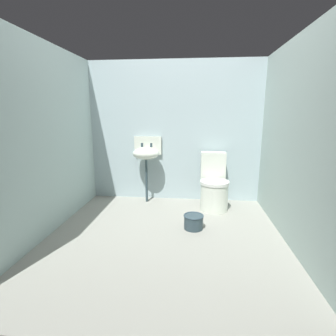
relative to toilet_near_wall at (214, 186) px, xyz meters
name	(u,v)px	position (x,y,z in m)	size (l,w,h in m)	color
ground_plane	(165,237)	(-0.60, -0.91, -0.36)	(2.99, 2.91, 0.08)	gray
wall_back	(175,132)	(-0.60, 0.40, 0.73)	(2.99, 0.10, 2.11)	#A0B6BA
wall_left	(48,139)	(-1.94, -0.81, 0.73)	(0.10, 2.71, 2.11)	#A2BCB8
wall_right	(295,142)	(0.75, -0.81, 0.73)	(0.10, 2.71, 2.11)	#A5BBB4
toilet_near_wall	(214,186)	(0.00, 0.00, 0.00)	(0.41, 0.60, 0.78)	silver
sink	(146,153)	(-1.00, 0.19, 0.43)	(0.42, 0.35, 0.99)	#2E3F46
bucket	(193,221)	(-0.28, -0.73, -0.23)	(0.24, 0.24, 0.17)	#2E3F46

